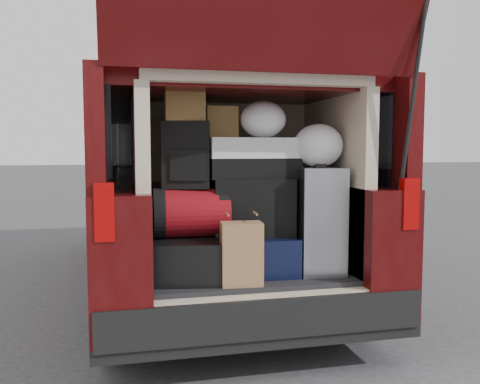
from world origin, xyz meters
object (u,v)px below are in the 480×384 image
(navy_hardshell, at_px, (256,252))
(red_duffel, at_px, (191,213))
(black_hardshell, at_px, (187,256))
(twotone_duffel, at_px, (252,158))
(backpack, at_px, (186,155))
(silver_roller, at_px, (316,219))
(black_soft_case, at_px, (253,207))
(kraft_bag, at_px, (241,254))

(navy_hardshell, relative_size, red_duffel, 1.20)
(black_hardshell, relative_size, twotone_duffel, 1.07)
(red_duffel, height_order, twotone_duffel, twotone_duffel)
(backpack, bearing_deg, silver_roller, 6.09)
(silver_roller, bearing_deg, black_soft_case, 176.02)
(black_soft_case, xyz_separation_m, backpack, (-0.43, 0.01, 0.33))
(black_soft_case, distance_m, twotone_duffel, 0.31)
(black_hardshell, height_order, navy_hardshell, black_hardshell)
(black_hardshell, bearing_deg, silver_roller, 6.51)
(red_duffel, bearing_deg, black_hardshell, 162.26)
(navy_hardshell, bearing_deg, backpack, -178.35)
(black_hardshell, height_order, kraft_bag, kraft_bag)
(navy_hardshell, xyz_separation_m, kraft_bag, (-0.17, -0.31, 0.06))
(silver_roller, xyz_separation_m, backpack, (-0.83, 0.07, 0.42))
(navy_hardshell, bearing_deg, kraft_bag, -116.75)
(kraft_bag, xyz_separation_m, twotone_duffel, (0.15, 0.34, 0.55))
(silver_roller, relative_size, backpack, 1.63)
(navy_hardshell, distance_m, backpack, 0.77)
(twotone_duffel, bearing_deg, navy_hardshell, -58.64)
(silver_roller, bearing_deg, backpack, 179.97)
(silver_roller, xyz_separation_m, black_soft_case, (-0.40, 0.06, 0.08))
(kraft_bag, distance_m, backpack, 0.70)
(backpack, distance_m, twotone_duffel, 0.43)
(black_soft_case, height_order, twotone_duffel, twotone_duffel)
(silver_roller, distance_m, backpack, 0.93)
(silver_roller, distance_m, red_duffel, 0.81)
(kraft_bag, distance_m, black_soft_case, 0.41)
(black_hardshell, bearing_deg, twotone_duffel, 16.47)
(backpack, relative_size, twotone_duffel, 0.72)
(black_hardshell, xyz_separation_m, backpack, (0.00, 0.03, 0.63))
(black_hardshell, xyz_separation_m, twotone_duffel, (0.43, 0.05, 0.61))
(kraft_bag, bearing_deg, black_hardshell, 139.35)
(backpack, bearing_deg, black_soft_case, 9.89)
(black_soft_case, bearing_deg, twotone_duffel, 90.98)
(red_duffel, relative_size, twotone_duffel, 0.80)
(navy_hardshell, relative_size, silver_roller, 0.82)
(black_hardshell, relative_size, backpack, 1.49)
(black_soft_case, bearing_deg, backpack, -174.98)
(silver_roller, distance_m, kraft_bag, 0.62)
(backpack, bearing_deg, kraft_bag, -37.40)
(black_hardshell, bearing_deg, backpack, 90.06)
(black_hardshell, relative_size, black_soft_case, 1.23)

